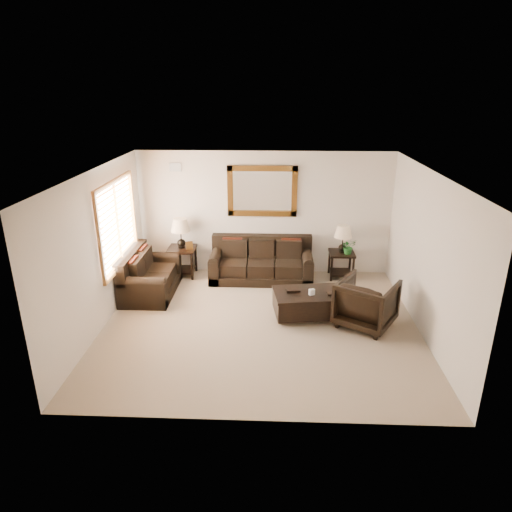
{
  "coord_description": "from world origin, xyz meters",
  "views": [
    {
      "loc": [
        0.23,
        -7.16,
        3.97
      ],
      "look_at": [
        -0.1,
        0.6,
        1.06
      ],
      "focal_mm": 32.0,
      "sensor_mm": 36.0,
      "label": 1
    }
  ],
  "objects_px": {
    "sofa": "(261,264)",
    "end_table_right": "(342,244)",
    "loveseat": "(148,278)",
    "armchair": "(367,301)",
    "end_table_left": "(181,239)",
    "coffee_table": "(314,301)"
  },
  "relations": [
    {
      "from": "loveseat",
      "to": "end_table_right",
      "type": "xyz_separation_m",
      "value": [
        4.01,
        0.98,
        0.45
      ]
    },
    {
      "from": "end_table_left",
      "to": "loveseat",
      "type": "bearing_deg",
      "value": -118.5
    },
    {
      "from": "end_table_left",
      "to": "coffee_table",
      "type": "distance_m",
      "value": 3.36
    },
    {
      "from": "loveseat",
      "to": "armchair",
      "type": "xyz_separation_m",
      "value": [
        4.16,
        -1.16,
        0.14
      ]
    },
    {
      "from": "armchair",
      "to": "end_table_right",
      "type": "bearing_deg",
      "value": -53.71
    },
    {
      "from": "end_table_right",
      "to": "armchair",
      "type": "relative_size",
      "value": 1.27
    },
    {
      "from": "end_table_right",
      "to": "coffee_table",
      "type": "bearing_deg",
      "value": -111.55
    },
    {
      "from": "loveseat",
      "to": "armchair",
      "type": "distance_m",
      "value": 4.32
    },
    {
      "from": "coffee_table",
      "to": "armchair",
      "type": "bearing_deg",
      "value": -25.17
    },
    {
      "from": "end_table_right",
      "to": "armchair",
      "type": "height_order",
      "value": "end_table_right"
    },
    {
      "from": "end_table_left",
      "to": "end_table_right",
      "type": "height_order",
      "value": "end_table_left"
    },
    {
      "from": "end_table_right",
      "to": "coffee_table",
      "type": "relative_size",
      "value": 0.77
    },
    {
      "from": "coffee_table",
      "to": "end_table_right",
      "type": "bearing_deg",
      "value": 60.25
    },
    {
      "from": "end_table_left",
      "to": "armchair",
      "type": "height_order",
      "value": "end_table_left"
    },
    {
      "from": "sofa",
      "to": "end_table_right",
      "type": "xyz_separation_m",
      "value": [
        1.74,
        0.12,
        0.45
      ]
    },
    {
      "from": "loveseat",
      "to": "end_table_right",
      "type": "bearing_deg",
      "value": -76.25
    },
    {
      "from": "end_table_left",
      "to": "coffee_table",
      "type": "relative_size",
      "value": 0.85
    },
    {
      "from": "loveseat",
      "to": "end_table_right",
      "type": "distance_m",
      "value": 4.15
    },
    {
      "from": "end_table_right",
      "to": "armchair",
      "type": "distance_m",
      "value": 2.17
    },
    {
      "from": "sofa",
      "to": "end_table_right",
      "type": "relative_size",
      "value": 1.85
    },
    {
      "from": "armchair",
      "to": "coffee_table",
      "type": "bearing_deg",
      "value": 15.34
    },
    {
      "from": "loveseat",
      "to": "end_table_left",
      "type": "distance_m",
      "value": 1.2
    }
  ]
}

